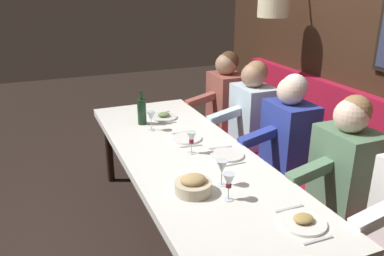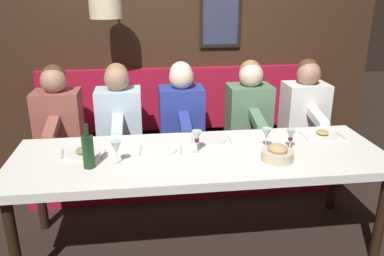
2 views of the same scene
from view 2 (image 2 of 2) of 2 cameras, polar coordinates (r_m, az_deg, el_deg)
ground_plane at (r=3.15m, az=1.13°, el=-16.22°), size 12.00×12.00×0.00m
dining_table at (r=2.81m, az=1.22°, el=-4.94°), size 0.90×2.66×0.74m
banquette_bench at (r=3.80m, az=-0.82°, el=-5.61°), size 0.52×2.86×0.45m
back_wall_panel at (r=4.03m, az=-1.92°, el=12.77°), size 0.59×4.06×2.90m
diner_nearest at (r=3.87m, az=16.18°, el=3.41°), size 0.60×0.40×0.79m
diner_near at (r=3.69m, az=8.33°, el=3.21°), size 0.60×0.40×0.79m
diner_middle at (r=3.58m, az=-1.55°, el=2.88°), size 0.60×0.40×0.79m
diner_far at (r=3.57m, az=-10.62°, el=2.50°), size 0.60×0.40×0.79m
diner_farthest at (r=3.64m, az=-19.01°, el=2.09°), size 0.60×0.40×0.79m
place_setting_0 at (r=2.84m, az=-4.64°, el=-3.17°), size 0.24×0.32×0.01m
place_setting_1 at (r=3.02m, az=2.76°, el=-1.69°), size 0.24×0.32×0.01m
place_setting_2 at (r=2.87m, az=-15.67°, el=-3.48°), size 0.24×0.32×0.05m
place_setting_3 at (r=3.27m, az=18.45°, el=-0.90°), size 0.24×0.31×0.05m
wine_glass_0 at (r=2.89m, az=14.20°, el=-1.05°), size 0.07×0.07×0.16m
wine_glass_1 at (r=2.77m, az=0.71°, el=-1.35°), size 0.07×0.07×0.16m
wine_glass_2 at (r=2.87m, az=10.80°, el=-0.91°), size 0.07×0.07×0.16m
wine_glass_3 at (r=2.63m, az=-10.98°, el=-2.86°), size 0.07×0.07×0.16m
wine_bottle at (r=2.62m, az=-14.90°, el=-3.26°), size 0.08×0.08×0.30m
bread_bowl at (r=2.73m, az=12.33°, el=-3.66°), size 0.22×0.22×0.12m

